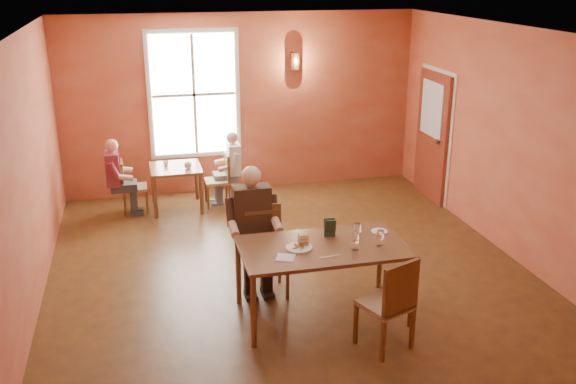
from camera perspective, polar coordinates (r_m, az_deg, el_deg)
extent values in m
cube|color=brown|center=(8.18, 0.33, -7.41)|extent=(6.00, 7.00, 0.01)
cube|color=brown|center=(10.95, -4.12, 7.84)|extent=(6.00, 0.04, 3.00)
cube|color=brown|center=(4.56, 11.22, -9.78)|extent=(6.00, 0.04, 3.00)
cube|color=brown|center=(7.51, -22.44, 0.94)|extent=(0.04, 7.00, 3.00)
cube|color=brown|center=(8.81, 19.69, 3.88)|extent=(0.04, 7.00, 3.00)
cube|color=white|center=(7.33, 0.38, 14.00)|extent=(6.00, 7.00, 0.04)
cube|color=white|center=(10.76, -8.35, 8.56)|extent=(1.36, 0.10, 1.96)
cube|color=maroon|center=(10.82, 12.64, 4.83)|extent=(0.12, 1.04, 2.10)
cylinder|color=brown|center=(10.92, 0.64, 11.58)|extent=(0.16, 0.16, 0.28)
cylinder|color=silver|center=(6.87, 0.98, -4.91)|extent=(0.35, 0.35, 0.04)
cube|color=tan|center=(6.93, 1.36, -4.36)|extent=(0.10, 0.09, 0.12)
cube|color=#223925|center=(7.15, 3.74, -3.19)|extent=(0.13, 0.07, 0.21)
cube|color=white|center=(6.71, 3.71, -5.75)|extent=(0.23, 0.04, 0.00)
cube|color=white|center=(6.67, -0.22, -5.85)|extent=(0.24, 0.24, 0.01)
cylinder|color=white|center=(7.37, 8.13, -3.49)|extent=(0.24, 0.24, 0.01)
imported|color=silver|center=(10.17, -8.88, 2.34)|extent=(0.15, 0.15, 0.09)
imported|color=beige|center=(10.37, -10.81, 2.52)|extent=(0.09, 0.09, 0.08)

